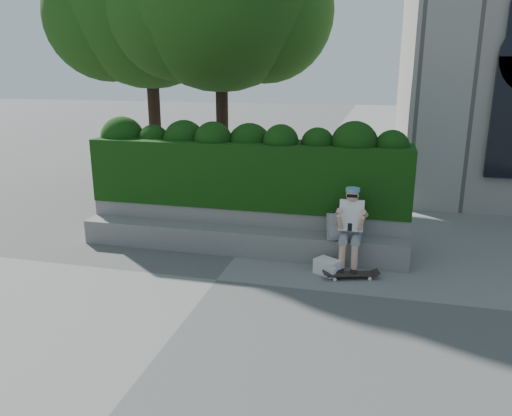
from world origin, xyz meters
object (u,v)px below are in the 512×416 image
(backpack_ground, at_px, (327,267))
(backpack_plaid, at_px, (337,227))
(skateboard, at_px, (351,274))
(person, at_px, (351,225))

(backpack_ground, bearing_deg, backpack_plaid, 111.19)
(skateboard, xyz_separation_m, backpack_ground, (-0.40, 0.10, 0.05))
(skateboard, distance_m, backpack_plaid, 0.88)
(person, bearing_deg, backpack_plaid, 161.06)
(skateboard, bearing_deg, backpack_ground, 148.88)
(skateboard, distance_m, backpack_ground, 0.42)
(person, height_order, backpack_plaid, person)
(skateboard, height_order, backpack_plaid, backpack_plaid)
(skateboard, relative_size, backpack_plaid, 1.83)
(person, relative_size, backpack_ground, 3.63)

